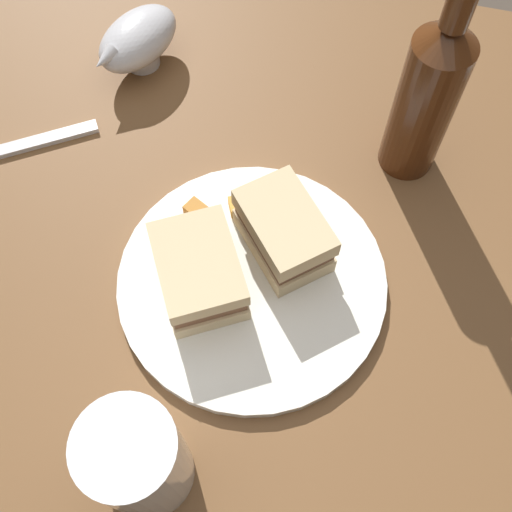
# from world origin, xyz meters

# --- Properties ---
(ground_plane) EXTENTS (6.00, 6.00, 0.00)m
(ground_plane) POSITION_xyz_m (0.00, 0.00, 0.00)
(ground_plane) COLOR #4C4238
(dining_table) EXTENTS (1.02, 0.89, 0.77)m
(dining_table) POSITION_xyz_m (0.00, 0.00, 0.38)
(dining_table) COLOR brown
(dining_table) RESTS_ON ground
(plate) EXTENTS (0.29, 0.29, 0.01)m
(plate) POSITION_xyz_m (0.00, 0.04, 0.78)
(plate) COLOR silver
(plate) RESTS_ON dining_table
(sandwich_half_left) EXTENTS (0.12, 0.12, 0.06)m
(sandwich_half_left) POSITION_xyz_m (-0.02, -0.01, 0.81)
(sandwich_half_left) COLOR #CCB284
(sandwich_half_left) RESTS_ON plate
(sandwich_half_right) EXTENTS (0.12, 0.13, 0.06)m
(sandwich_half_right) POSITION_xyz_m (0.05, 0.06, 0.81)
(sandwich_half_right) COLOR #CCB284
(sandwich_half_right) RESTS_ON plate
(potato_wedge_front) EXTENTS (0.04, 0.06, 0.02)m
(potato_wedge_front) POSITION_xyz_m (0.06, 0.01, 0.79)
(potato_wedge_front) COLOR #AD702D
(potato_wedge_front) RESTS_ON plate
(potato_wedge_middle) EXTENTS (0.03, 0.05, 0.01)m
(potato_wedge_middle) POSITION_xyz_m (0.09, 0.02, 0.79)
(potato_wedge_middle) COLOR #B77F33
(potato_wedge_middle) RESTS_ON plate
(potato_wedge_back) EXTENTS (0.04, 0.04, 0.02)m
(potato_wedge_back) POSITION_xyz_m (0.04, 0.03, 0.79)
(potato_wedge_back) COLOR #AD702D
(potato_wedge_back) RESTS_ON plate
(potato_wedge_left_edge) EXTENTS (0.06, 0.04, 0.01)m
(potato_wedge_left_edge) POSITION_xyz_m (0.02, -0.05, 0.79)
(potato_wedge_left_edge) COLOR gold
(potato_wedge_left_edge) RESTS_ON plate
(potato_wedge_right_edge) EXTENTS (0.02, 0.04, 0.02)m
(potato_wedge_right_edge) POSITION_xyz_m (0.00, -0.04, 0.79)
(potato_wedge_right_edge) COLOR #AD702D
(potato_wedge_right_edge) RESTS_ON plate
(potato_wedge_stray) EXTENTS (0.04, 0.03, 0.02)m
(potato_wedge_stray) POSITION_xyz_m (0.07, -0.02, 0.79)
(potato_wedge_stray) COLOR #AD702D
(potato_wedge_stray) RESTS_ON plate
(pint_glass) EXTENTS (0.08, 0.08, 0.14)m
(pint_glass) POSITION_xyz_m (0.04, 0.25, 0.83)
(pint_glass) COLOR white
(pint_glass) RESTS_ON dining_table
(gravy_boat) EXTENTS (0.11, 0.14, 0.07)m
(gravy_boat) POSITION_xyz_m (0.22, -0.23, 0.81)
(gravy_boat) COLOR #B7B7BC
(gravy_boat) RESTS_ON dining_table
(cider_bottle) EXTENTS (0.06, 0.06, 0.28)m
(cider_bottle) POSITION_xyz_m (-0.14, -0.17, 0.88)
(cider_bottle) COLOR #47230F
(cider_bottle) RESTS_ON dining_table
(fork) EXTENTS (0.16, 0.11, 0.01)m
(fork) POSITION_xyz_m (0.31, -0.07, 0.77)
(fork) COLOR silver
(fork) RESTS_ON dining_table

